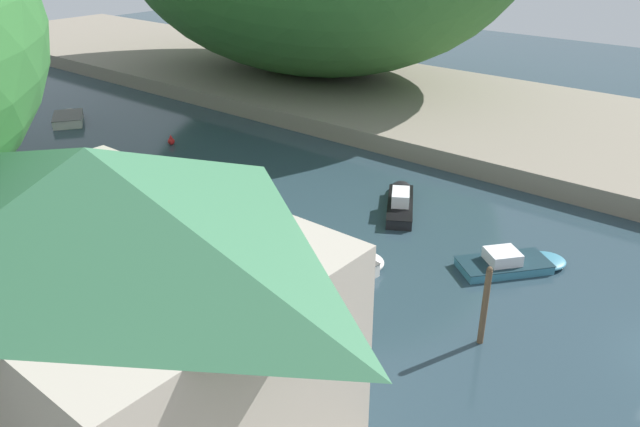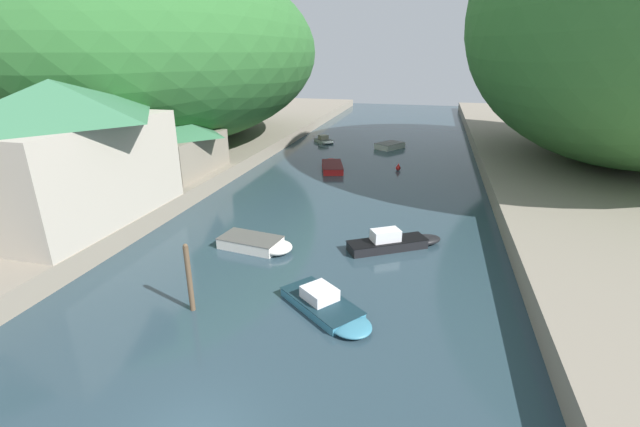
% 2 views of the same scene
% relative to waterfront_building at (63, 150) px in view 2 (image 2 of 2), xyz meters
% --- Properties ---
extents(water_surface, '(130.00, 130.00, 0.00)m').
position_rel_waterfront_building_xyz_m(water_surface, '(15.67, 17.13, -5.79)').
color(water_surface, '#283D47').
rests_on(water_surface, ground).
extents(left_bank, '(22.00, 120.00, 1.32)m').
position_rel_waterfront_building_xyz_m(left_bank, '(-6.83, 17.13, -5.13)').
color(left_bank, gray).
rests_on(left_bank, ground).
extents(right_bank, '(22.00, 120.00, 1.32)m').
position_rel_waterfront_building_xyz_m(right_bank, '(38.17, 17.13, -5.13)').
color(right_bank, gray).
rests_on(right_bank, ground).
extents(hillside_left, '(32.87, 46.01, 20.22)m').
position_rel_waterfront_building_xyz_m(hillside_left, '(-7.93, 24.32, 5.63)').
color(hillside_left, '#2D662D').
rests_on(hillside_left, left_bank).
extents(waterfront_building, '(8.88, 13.14, 8.67)m').
position_rel_waterfront_building_xyz_m(waterfront_building, '(0.00, 0.00, 0.00)').
color(waterfront_building, '#B2A899').
rests_on(waterfront_building, left_bank).
extents(boathouse_shed, '(7.78, 9.03, 5.17)m').
position_rel_waterfront_building_xyz_m(boathouse_shed, '(-0.36, 11.69, -1.79)').
color(boathouse_shed, gray).
rests_on(boathouse_shed, left_bank).
extents(boat_white_cruiser, '(5.32, 4.79, 1.01)m').
position_rel_waterfront_building_xyz_m(boat_white_cruiser, '(18.07, -4.67, -5.48)').
color(boat_white_cruiser, teal).
rests_on(boat_white_cruiser, water_surface).
extents(boat_small_dinghy, '(3.36, 3.49, 0.95)m').
position_rel_waterfront_building_xyz_m(boat_small_dinghy, '(8.21, 34.26, -5.50)').
color(boat_small_dinghy, white).
rests_on(boat_small_dinghy, water_surface).
extents(boat_cabin_cruiser, '(3.44, 5.92, 0.66)m').
position_rel_waterfront_building_xyz_m(boat_cabin_cruiser, '(12.26, 21.20, -5.46)').
color(boat_cabin_cruiser, red).
rests_on(boat_cabin_cruiser, water_surface).
extents(boat_near_quay, '(4.18, 4.81, 0.71)m').
position_rel_waterfront_building_xyz_m(boat_near_quay, '(17.37, 33.23, -5.44)').
color(boat_near_quay, silver).
rests_on(boat_near_quay, water_surface).
extents(boat_far_right_bank, '(4.90, 2.59, 0.68)m').
position_rel_waterfront_building_xyz_m(boat_far_right_bank, '(12.31, 1.00, -5.45)').
color(boat_far_right_bank, silver).
rests_on(boat_far_right_bank, water_surface).
extents(boat_mid_channel, '(5.98, 4.38, 1.31)m').
position_rel_waterfront_building_xyz_m(boat_mid_channel, '(20.54, 3.29, -5.38)').
color(boat_mid_channel, black).
rests_on(boat_mid_channel, water_surface).
extents(mooring_post_nearest, '(0.25, 0.25, 3.44)m').
position_rel_waterfront_building_xyz_m(mooring_post_nearest, '(11.83, -6.05, -4.06)').
color(mooring_post_nearest, brown).
rests_on(mooring_post_nearest, water_surface).
extents(channel_buoy_near, '(0.51, 0.51, 0.76)m').
position_rel_waterfront_building_xyz_m(channel_buoy_near, '(19.05, 22.19, -5.49)').
color(channel_buoy_near, red).
rests_on(channel_buoy_near, water_surface).
extents(person_on_quay, '(0.34, 0.43, 1.69)m').
position_rel_waterfront_building_xyz_m(person_on_quay, '(3.33, -5.45, -3.50)').
color(person_on_quay, '#282D3D').
rests_on(person_on_quay, left_bank).
extents(person_by_boathouse, '(0.26, 0.40, 1.69)m').
position_rel_waterfront_building_xyz_m(person_by_boathouse, '(1.99, 0.32, -3.50)').
color(person_by_boathouse, '#282D3D').
rests_on(person_by_boathouse, left_bank).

